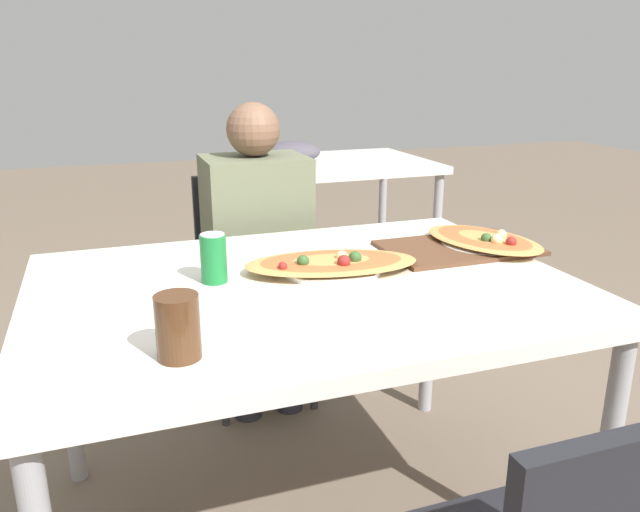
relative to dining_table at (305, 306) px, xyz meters
The scene contains 9 objects.
dining_table is the anchor object (origin of this frame).
chair_far_seated 0.83m from the dining_table, 86.35° to the left, with size 0.40×0.40×0.85m.
person_seated 0.70m from the dining_table, 85.76° to the left, with size 0.36×0.30×1.13m.
pizza_main 0.14m from the dining_table, 32.42° to the left, with size 0.49×0.30×0.06m.
soda_can 0.26m from the dining_table, 158.41° to the left, with size 0.07×0.07×0.12m.
drink_glass 0.49m from the dining_table, 138.00° to the right, with size 0.08×0.08×0.12m.
serving_tray 0.53m from the dining_table, 13.12° to the left, with size 0.44×0.28×0.01m.
pizza_second 0.62m from the dining_table, 11.09° to the left, with size 0.34×0.44×0.06m.
background_table 1.98m from the dining_table, 68.94° to the left, with size 1.10×0.80×0.85m.
Camera 1 is at (-0.46, -1.40, 1.26)m, focal length 35.00 mm.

